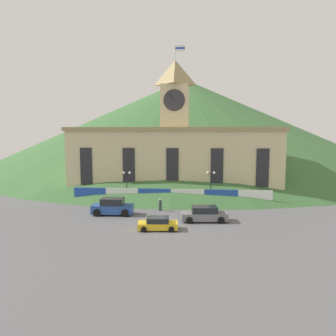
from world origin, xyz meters
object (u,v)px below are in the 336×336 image
car_blue_van (113,207)px  car_yellow_coupe (158,224)px  car_gray_pickup (204,214)px  street_lamp_right (127,180)px  pedestrian (160,204)px  street_lamp_left (211,180)px

car_blue_van → car_yellow_coupe: 8.60m
car_gray_pickup → street_lamp_right: bearing=-46.3°
car_blue_van → car_gray_pickup: (11.37, -2.04, -0.15)m
car_yellow_coupe → car_gray_pickup: 6.22m
car_gray_pickup → car_yellow_coupe: bearing=31.3°
street_lamp_right → car_blue_van: bearing=-91.4°
car_blue_van → car_yellow_coupe: car_blue_van is taller
car_yellow_coupe → pedestrian: pedestrian is taller
street_lamp_left → car_gray_pickup: (-1.15, -9.72, -2.60)m
street_lamp_left → car_blue_van: bearing=-148.5°
street_lamp_right → street_lamp_left: (12.33, 0.00, 0.10)m
car_gray_pickup → car_blue_van: bearing=-15.5°
car_blue_van → car_yellow_coupe: size_ratio=1.19×
street_lamp_right → pedestrian: 7.98m
street_lamp_right → car_gray_pickup: 15.03m
street_lamp_right → street_lamp_left: size_ratio=0.97×
car_blue_van → car_gray_pickup: 11.55m
car_gray_pickup → pedestrian: 7.23m
street_lamp_right → car_yellow_coupe: size_ratio=1.03×
car_blue_van → pedestrian: size_ratio=3.17×
car_yellow_coupe → car_gray_pickup: size_ratio=0.79×
pedestrian → car_yellow_coupe: bearing=160.6°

